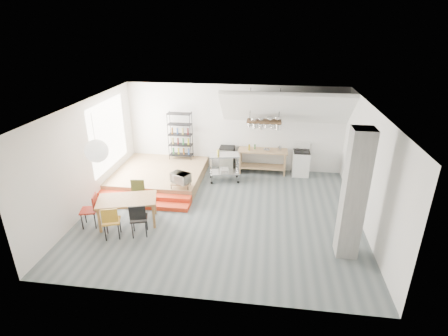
# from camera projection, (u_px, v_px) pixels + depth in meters

# --- Properties ---
(floor) EXTENTS (8.00, 8.00, 0.00)m
(floor) POSITION_uv_depth(u_px,v_px,m) (221.00, 213.00, 10.41)
(floor) COLOR #525C5F
(floor) RESTS_ON ground
(wall_back) EXTENTS (8.00, 0.04, 3.20)m
(wall_back) POSITION_uv_depth(u_px,v_px,m) (234.00, 128.00, 12.97)
(wall_back) COLOR silver
(wall_back) RESTS_ON ground
(wall_left) EXTENTS (0.04, 7.00, 3.20)m
(wall_left) POSITION_uv_depth(u_px,v_px,m) (87.00, 156.00, 10.27)
(wall_left) COLOR silver
(wall_left) RESTS_ON ground
(wall_right) EXTENTS (0.04, 7.00, 3.20)m
(wall_right) POSITION_uv_depth(u_px,v_px,m) (370.00, 171.00, 9.29)
(wall_right) COLOR silver
(wall_right) RESTS_ON ground
(ceiling) EXTENTS (8.00, 7.00, 0.02)m
(ceiling) POSITION_uv_depth(u_px,v_px,m) (221.00, 107.00, 9.15)
(ceiling) COLOR white
(ceiling) RESTS_ON wall_back
(slope_ceiling) EXTENTS (4.40, 1.44, 1.32)m
(slope_ceiling) POSITION_uv_depth(u_px,v_px,m) (286.00, 108.00, 11.83)
(slope_ceiling) COLOR white
(slope_ceiling) RESTS_ON wall_back
(window_pane) EXTENTS (0.02, 2.50, 2.20)m
(window_pane) POSITION_uv_depth(u_px,v_px,m) (109.00, 135.00, 11.56)
(window_pane) COLOR white
(window_pane) RESTS_ON wall_left
(platform) EXTENTS (3.00, 3.00, 0.40)m
(platform) POSITION_uv_depth(u_px,v_px,m) (160.00, 175.00, 12.46)
(platform) COLOR #A67D53
(platform) RESTS_ON ground
(step_lower) EXTENTS (3.00, 0.35, 0.13)m
(step_lower) POSITION_uv_depth(u_px,v_px,m) (141.00, 205.00, 10.74)
(step_lower) COLOR red
(step_lower) RESTS_ON ground
(step_upper) EXTENTS (3.00, 0.35, 0.27)m
(step_upper) POSITION_uv_depth(u_px,v_px,m) (145.00, 197.00, 11.03)
(step_upper) COLOR red
(step_upper) RESTS_ON ground
(concrete_column) EXTENTS (0.50, 0.50, 3.20)m
(concrete_column) POSITION_uv_depth(u_px,v_px,m) (354.00, 195.00, 8.00)
(concrete_column) COLOR gray
(concrete_column) RESTS_ON ground
(kitchen_counter) EXTENTS (1.80, 0.60, 0.91)m
(kitchen_counter) POSITION_uv_depth(u_px,v_px,m) (263.00, 157.00, 12.90)
(kitchen_counter) COLOR #A67D53
(kitchen_counter) RESTS_ON ground
(stove) EXTENTS (0.60, 0.60, 1.18)m
(stove) POSITION_uv_depth(u_px,v_px,m) (301.00, 163.00, 12.79)
(stove) COLOR white
(stove) RESTS_ON ground
(pot_rack) EXTENTS (1.20, 0.50, 1.43)m
(pot_rack) POSITION_uv_depth(u_px,v_px,m) (265.00, 123.00, 12.16)
(pot_rack) COLOR #3C2718
(pot_rack) RESTS_ON ceiling
(wire_shelving) EXTENTS (0.88, 0.38, 1.80)m
(wire_shelving) POSITION_uv_depth(u_px,v_px,m) (180.00, 135.00, 13.05)
(wire_shelving) COLOR black
(wire_shelving) RESTS_ON platform
(microwave_shelf) EXTENTS (0.60, 0.40, 0.16)m
(microwave_shelf) POSITION_uv_depth(u_px,v_px,m) (181.00, 183.00, 11.05)
(microwave_shelf) COLOR #A67D53
(microwave_shelf) RESTS_ON platform
(paper_lantern) EXTENTS (0.60, 0.60, 0.60)m
(paper_lantern) POSITION_uv_depth(u_px,v_px,m) (97.00, 151.00, 8.97)
(paper_lantern) COLOR white
(paper_lantern) RESTS_ON ceiling
(dining_table) EXTENTS (1.78, 1.31, 0.76)m
(dining_table) POSITION_uv_depth(u_px,v_px,m) (127.00, 202.00, 9.66)
(dining_table) COLOR olive
(dining_table) RESTS_ON ground
(chair_mustard) EXTENTS (0.54, 0.54, 0.93)m
(chair_mustard) POSITION_uv_depth(u_px,v_px,m) (111.00, 220.00, 9.00)
(chair_mustard) COLOR #C18721
(chair_mustard) RESTS_ON ground
(chair_black) EXTENTS (0.54, 0.54, 0.96)m
(chair_black) POSITION_uv_depth(u_px,v_px,m) (138.00, 217.00, 9.09)
(chair_black) COLOR black
(chair_black) RESTS_ON ground
(chair_olive) EXTENTS (0.47, 0.47, 0.94)m
(chair_olive) POSITION_uv_depth(u_px,v_px,m) (137.00, 193.00, 10.39)
(chair_olive) COLOR brown
(chair_olive) RESTS_ON ground
(chair_red) EXTENTS (0.52, 0.52, 0.94)m
(chair_red) POSITION_uv_depth(u_px,v_px,m) (91.00, 208.00, 9.56)
(chair_red) COLOR maroon
(chair_red) RESTS_ON ground
(rolling_cart) EXTENTS (1.10, 0.75, 1.00)m
(rolling_cart) POSITION_uv_depth(u_px,v_px,m) (225.00, 164.00, 12.23)
(rolling_cart) COLOR silver
(rolling_cart) RESTS_ON ground
(mini_fridge) EXTENTS (0.55, 0.55, 0.94)m
(mini_fridge) POSITION_uv_depth(u_px,v_px,m) (227.00, 159.00, 13.17)
(mini_fridge) COLOR black
(mini_fridge) RESTS_ON ground
(microwave) EXTENTS (0.69, 0.60, 0.32)m
(microwave) POSITION_uv_depth(u_px,v_px,m) (180.00, 178.00, 10.98)
(microwave) COLOR beige
(microwave) RESTS_ON microwave_shelf
(bowl) EXTENTS (0.26, 0.26, 0.06)m
(bowl) POSITION_uv_depth(u_px,v_px,m) (267.00, 150.00, 12.71)
(bowl) COLOR silver
(bowl) RESTS_ON kitchen_counter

